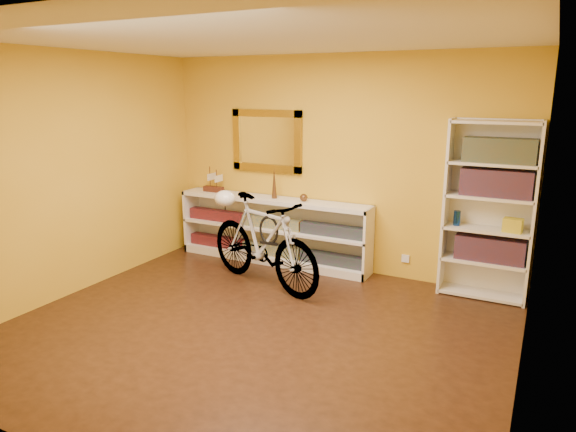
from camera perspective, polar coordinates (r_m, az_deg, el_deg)
The scene contains 24 objects.
floor at distance 4.95m, azimuth -3.77°, elevation -12.57°, with size 4.50×4.00×0.01m, color black.
ceiling at distance 4.45m, azimuth -4.34°, elevation 19.10°, with size 4.50×4.00×0.01m, color silver.
back_wall at distance 6.30m, azimuth 5.43°, elevation 5.64°, with size 4.50×0.01×2.60m, color gold.
left_wall at distance 5.99m, azimuth -22.93°, elevation 4.18°, with size 0.01×4.00×2.60m, color gold.
right_wall at distance 3.90m, azimuth 25.71°, elevation -0.83°, with size 0.01×4.00×2.60m, color gold.
gilt_mirror at distance 6.64m, azimuth -2.37°, elevation 8.29°, with size 0.98×0.06×0.78m, color olive.
wall_socket at distance 6.26m, azimuth 12.84°, elevation -4.61°, with size 0.09×0.01×0.09m, color silver.
console_unit at distance 6.64m, azimuth -1.70°, elevation -1.59°, with size 2.60×0.35×0.85m, color silver, non-canonical shape.
cd_row_lower at distance 6.70m, azimuth -1.77°, elevation -3.73°, with size 2.50×0.13×0.14m, color black.
cd_row_upper at distance 6.59m, azimuth -1.79°, elevation -0.71°, with size 2.50×0.13×0.14m, color navy.
model_ship at distance 6.98m, azimuth -8.25°, elevation 4.03°, with size 0.29×0.11×0.34m, color #3A1910, non-canonical shape.
toy_car at distance 6.75m, azimuth -4.90°, elevation 2.34°, with size 0.00×0.00×0.00m, color black.
bronze_ornament at distance 6.49m, azimuth -1.53°, elevation 3.68°, with size 0.07×0.07×0.39m, color #53341C.
decorative_orb at distance 6.34m, azimuth 1.75°, elevation 2.05°, with size 0.09×0.09×0.09m, color #53341C.
bookcase at distance 5.79m, azimuth 21.25°, elevation 0.50°, with size 0.90×0.30×1.90m, color silver, non-canonical shape.
book_row_a at distance 5.89m, azimuth 21.39°, elevation -3.39°, with size 0.70×0.22×0.26m, color maroon.
book_row_b at distance 5.73m, azimuth 22.01°, elevation 3.41°, with size 0.70×0.22×0.28m, color maroon.
book_row_c at distance 5.69m, azimuth 22.32°, elevation 6.73°, with size 0.70×0.22×0.25m, color #16484F.
travel_mug at distance 5.83m, azimuth 18.15°, elevation -0.22°, with size 0.07×0.07×0.16m, color navy.
red_tin at distance 5.74m, azimuth 19.83°, elevation 6.69°, with size 0.15×0.15×0.19m, color maroon.
yellow_bag at distance 5.76m, azimuth 23.57°, elevation -0.95°, with size 0.18×0.12×0.14m, color gold.
bicycle at distance 5.82m, azimuth -2.80°, elevation -2.86°, with size 1.78×0.46×1.04m, color silver.
helmet at distance 6.23m, azimuth -6.98°, elevation 1.95°, with size 0.26×0.24×0.19m, color white.
u_lock at distance 5.70m, azimuth -2.13°, elevation -1.57°, with size 0.24×0.24×0.03m, color black.
Camera 1 is at (2.29, -3.79, 2.20)m, focal length 32.21 mm.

